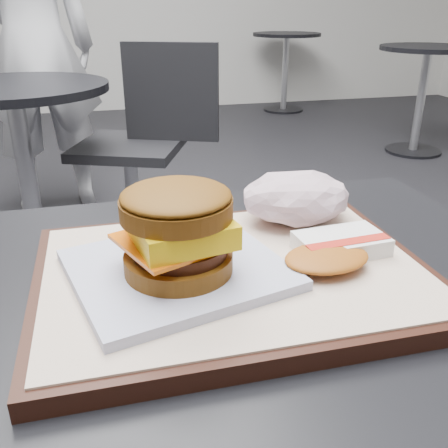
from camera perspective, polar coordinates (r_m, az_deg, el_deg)
serving_tray at (r=0.50m, az=1.04°, el=-5.86°), size 0.38×0.28×0.02m
breakfast_sandwich at (r=0.46m, az=-5.31°, el=-1.83°), size 0.23×0.21×0.09m
hash_brown at (r=0.51m, az=12.54°, el=-2.88°), size 0.12×0.10×0.02m
crumpled_wrapper at (r=0.59m, az=8.29°, el=2.98°), size 0.13×0.10×0.06m
neighbor_table at (r=2.10m, az=-22.21°, el=9.19°), size 0.70×0.70×0.75m
neighbor_chair at (r=2.18m, az=-9.10°, el=10.07°), size 0.65×0.55×0.88m
patron at (r=2.74m, az=-20.94°, el=18.48°), size 0.66×0.48×1.66m
bg_table_near at (r=3.92m, az=21.97°, el=15.62°), size 0.66×0.66×0.75m
bg_table_far at (r=5.23m, az=7.08°, el=18.82°), size 0.66×0.66×0.75m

